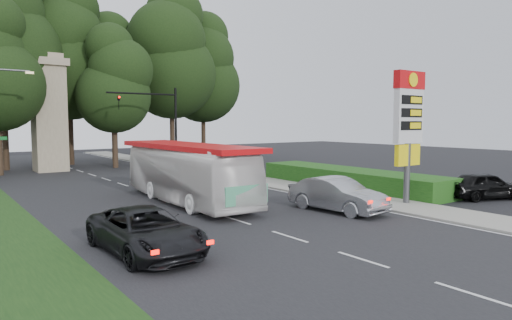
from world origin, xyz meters
TOP-DOWN VIEW (x-y plane):
  - ground at (0.00, 0.00)m, footprint 120.00×120.00m
  - road_surface at (0.00, 12.00)m, footprint 14.00×80.00m
  - sidewalk_right at (8.50, 12.00)m, footprint 3.00×80.00m
  - hedge at (11.50, 8.00)m, footprint 3.00×14.00m
  - gas_station_pylon at (9.20, 1.99)m, footprint 2.10×0.45m
  - traffic_signal_mast at (5.68, 24.00)m, footprint 6.10×0.35m
  - monument at (-2.00, 30.00)m, footprint 3.00×3.00m
  - tree_center_left at (-5.00, 33.00)m, footprint 10.08×10.08m
  - tree_center_right at (1.00, 35.00)m, footprint 9.24×9.24m
  - tree_east_near at (6.00, 37.00)m, footprint 8.12×8.12m
  - tree_east_mid at (11.00, 33.00)m, footprint 9.52×9.52m
  - tree_far_east at (16.00, 35.00)m, footprint 8.68×8.68m
  - tree_monument_right at (3.50, 29.50)m, footprint 6.72×6.72m
  - transit_bus at (0.38, 9.30)m, footprint 3.22×11.36m
  - sedan_silver at (5.00, 2.88)m, footprint 2.18×5.09m
  - suv_charcoal at (-5.12, 1.73)m, footprint 2.58×5.37m
  - parked_car_black at (14.19, 0.50)m, footprint 4.84×3.37m

SIDE VIEW (x-z plane):
  - ground at x=0.00m, z-range 0.00..0.00m
  - road_surface at x=0.00m, z-range 0.00..0.02m
  - sidewalk_right at x=8.50m, z-range 0.00..0.12m
  - hedge at x=11.50m, z-range 0.00..1.20m
  - suv_charcoal at x=-5.12m, z-range 0.00..1.47m
  - parked_car_black at x=14.19m, z-range 0.00..1.53m
  - sedan_silver at x=5.00m, z-range 0.00..1.63m
  - transit_bus at x=0.38m, z-range 0.00..3.13m
  - gas_station_pylon at x=9.20m, z-range 1.02..7.87m
  - traffic_signal_mast at x=5.68m, z-range 1.07..8.27m
  - monument at x=-2.00m, z-range 0.08..10.13m
  - tree_monument_right at x=3.50m, z-range 1.41..14.61m
  - tree_east_near at x=6.00m, z-range 1.71..17.66m
  - tree_far_east at x=16.00m, z-range 1.83..18.88m
  - tree_center_right at x=1.00m, z-range 1.94..20.09m
  - tree_east_mid at x=11.00m, z-range 2.00..20.70m
  - tree_center_left at x=-5.00m, z-range 2.12..21.92m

